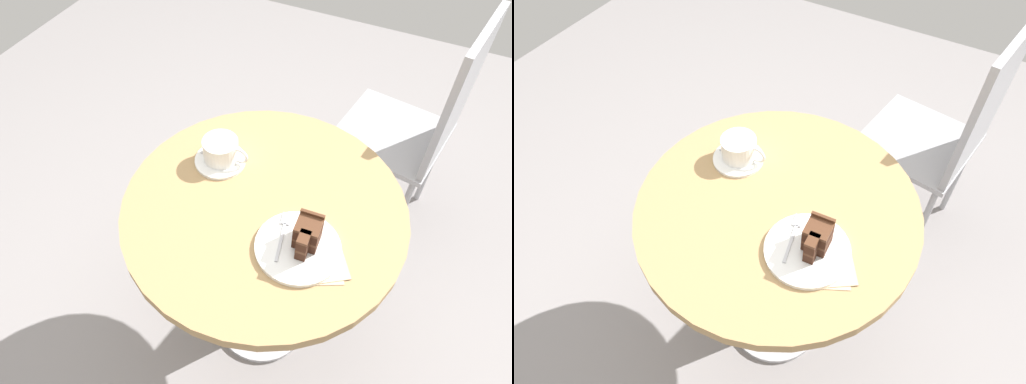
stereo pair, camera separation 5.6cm
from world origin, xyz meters
TOP-DOWN VIEW (x-y plane):
  - ground_plane at (0.00, 0.00)m, footprint 4.40×4.40m
  - cafe_table at (0.00, 0.00)m, footprint 0.75×0.75m
  - saucer at (-0.18, 0.09)m, footprint 0.14×0.14m
  - coffee_cup at (-0.18, 0.10)m, footprint 0.13×0.10m
  - teaspoon at (-0.20, 0.13)m, footprint 0.06×0.08m
  - cake_plate at (0.13, -0.09)m, footprint 0.21×0.21m
  - cake_slice at (0.14, -0.07)m, footprint 0.06×0.09m
  - fork at (0.08, -0.06)m, footprint 0.04×0.15m
  - napkin at (0.19, -0.10)m, footprint 0.18×0.17m
  - cafe_chair at (0.30, 0.69)m, footprint 0.43×0.43m

SIDE VIEW (x-z plane):
  - ground_plane at x=0.00m, z-range -0.01..0.00m
  - cafe_chair at x=0.30m, z-range 0.08..1.02m
  - cafe_table at x=0.00m, z-range 0.23..0.94m
  - napkin at x=0.19m, z-range 0.70..0.71m
  - saucer at x=-0.18m, z-range 0.70..0.71m
  - cake_plate at x=0.13m, z-range 0.70..0.71m
  - teaspoon at x=-0.20m, z-range 0.71..0.72m
  - fork at x=0.08m, z-range 0.71..0.72m
  - coffee_cup at x=-0.18m, z-range 0.71..0.78m
  - cake_slice at x=0.14m, z-range 0.71..0.79m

